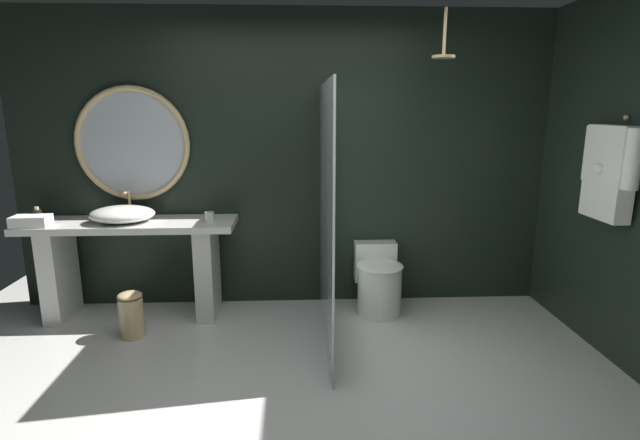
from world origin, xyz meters
TOP-DOWN VIEW (x-y plane):
  - ground_plane at (0.00, 0.00)m, footprint 5.76×5.76m
  - back_wall_panel at (0.00, 1.90)m, footprint 4.80×0.10m
  - side_wall_right at (2.35, 0.76)m, footprint 0.10×2.47m
  - vanity_counter at (-1.34, 1.57)m, footprint 1.75×0.52m
  - vessel_sink at (-1.38, 1.54)m, footprint 0.53×0.43m
  - tumbler_cup at (-0.66, 1.52)m, footprint 0.08×0.08m
  - soap_dispenser at (-2.06, 1.52)m, footprint 0.07×0.07m
  - round_wall_mirror at (-1.34, 1.81)m, footprint 0.98×0.05m
  - shower_glass_panel at (0.28, 1.08)m, footprint 0.02×1.53m
  - rain_shower_head at (1.19, 1.35)m, footprint 0.18×0.18m
  - hanging_bathrobe at (2.21, 0.75)m, footprint 0.20×0.56m
  - toilet at (0.78, 1.57)m, footprint 0.40×0.57m
  - waste_bin at (-1.24, 1.15)m, footprint 0.19×0.19m
  - folded_hand_towel at (-2.05, 1.41)m, footprint 0.29×0.19m

SIDE VIEW (x-z plane):
  - ground_plane at x=0.00m, z-range 0.00..0.00m
  - waste_bin at x=-1.24m, z-range 0.00..0.38m
  - toilet at x=0.78m, z-range -0.02..0.56m
  - vanity_counter at x=-1.34m, z-range 0.11..0.96m
  - tumbler_cup at x=-0.66m, z-range 0.84..0.93m
  - folded_hand_towel at x=-2.05m, z-range 0.84..0.93m
  - soap_dispenser at x=-2.06m, z-range 0.84..0.98m
  - vessel_sink at x=-1.38m, z-range 0.79..1.03m
  - shower_glass_panel at x=0.28m, z-range 0.00..1.95m
  - back_wall_panel at x=0.00m, z-range 0.00..2.60m
  - side_wall_right at x=2.35m, z-range 0.00..2.60m
  - hanging_bathrobe at x=2.21m, z-range 1.00..1.71m
  - round_wall_mirror at x=-1.34m, z-range 0.98..1.96m
  - rain_shower_head at x=1.19m, z-range 2.01..2.37m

